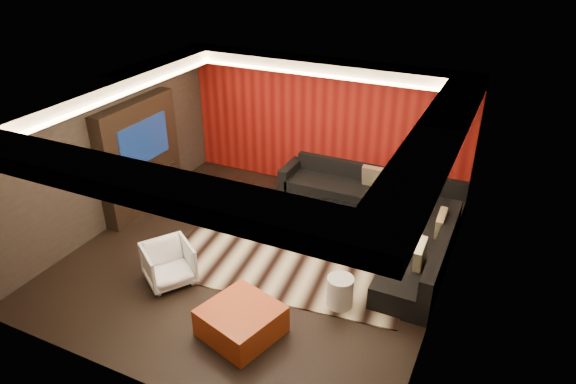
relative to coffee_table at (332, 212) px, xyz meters
The scene contains 26 objects.
floor 1.91m from the coffee_table, 111.19° to the right, with size 6.00×6.00×0.02m, color black.
ceiling 3.29m from the coffee_table, 111.19° to the right, with size 6.00×6.00×0.02m, color silver.
wall_back 1.90m from the coffee_table, 119.22° to the left, with size 6.00×0.02×2.80m, color black.
wall_left 4.30m from the coffee_table, 154.33° to the right, with size 0.02×6.00×2.80m, color black.
wall_right 3.19m from the coffee_table, 37.45° to the right, with size 0.02×6.00×2.80m, color black.
red_feature_wall 1.88m from the coffee_table, 120.03° to the left, with size 5.98×0.05×2.78m, color #6B0C0A.
soffit_back 2.81m from the coffee_table, 126.77° to the left, with size 6.00×0.60×0.22m, color silver.
soffit_front 5.20m from the coffee_table, 98.75° to the right, with size 6.00×0.60×0.22m, color silver.
soffit_left 4.61m from the coffee_table, 152.32° to the right, with size 0.60×4.80×0.22m, color silver.
soffit_right 3.71m from the coffee_table, 41.48° to the right, with size 0.60×4.80×0.22m, color silver.
cove_back 2.63m from the coffee_table, 139.80° to the left, with size 4.80×0.08×0.04m, color #FFD899.
cove_front 4.87m from the coffee_table, 99.46° to the right, with size 4.80×0.08×0.04m, color #FFD899.
cove_left 4.31m from the coffee_table, 149.76° to the right, with size 0.08×4.80×0.04m, color #FFD899.
cove_right 3.47m from the coffee_table, 46.77° to the right, with size 0.08×4.80×0.04m, color #FFD899.
tv_surround 3.85m from the coffee_table, 161.60° to the right, with size 0.30×2.00×2.20m, color black.
tv_screen 3.82m from the coffee_table, 160.79° to the right, with size 0.04×1.30×0.80m, color black.
tv_shelf 3.62m from the coffee_table, 160.79° to the right, with size 0.04×1.60×0.04m, color black.
rug 1.27m from the coffee_table, 99.17° to the right, with size 4.00×3.00×0.02m, color #BCAF89.
coffee_table is the anchor object (origin of this frame).
drum_stool 0.31m from the coffee_table, 114.58° to the right, with size 0.31×0.31×0.36m, color black.
striped_pouf 2.23m from the coffee_table, 151.02° to the right, with size 0.67×0.67×0.37m, color #B8B38E.
white_side_table 2.56m from the coffee_table, 66.56° to the right, with size 0.40×0.40×0.50m, color silver.
orange_ottoman 3.48m from the coffee_table, 90.30° to the right, with size 0.96×0.96×0.42m, color #AC2E16.
armchair 3.38m from the coffee_table, 119.01° to the right, with size 0.71×0.73×0.67m, color silver.
sectional_sofa 1.06m from the coffee_table, ahead, with size 3.65×3.50×0.75m.
throw_pillows 1.62m from the coffee_table, 11.56° to the right, with size 1.84×2.67×0.50m.
Camera 1 is at (3.58, -6.34, 5.11)m, focal length 32.00 mm.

